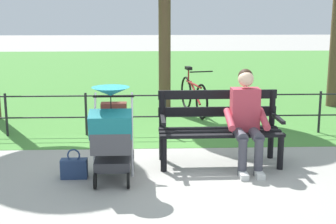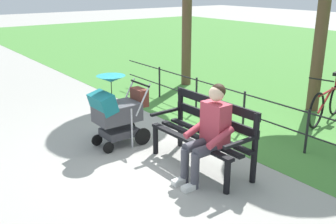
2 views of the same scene
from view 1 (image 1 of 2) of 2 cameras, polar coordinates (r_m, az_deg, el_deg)
ground_plane at (r=6.47m, az=0.15°, el=-6.30°), size 60.00×60.00×0.00m
grass_lawn at (r=15.07m, az=-1.31°, el=4.41°), size 40.00×16.00×0.01m
park_bench at (r=6.49m, az=5.99°, el=-1.46°), size 1.61×0.62×0.96m
person_on_bench at (r=6.30m, az=9.14°, el=-0.56°), size 0.54×0.74×1.28m
stroller at (r=5.81m, az=-6.55°, el=-2.40°), size 0.52×0.90×1.15m
handbag at (r=6.09m, az=-10.91°, el=-6.44°), size 0.32×0.14×0.37m
park_fence at (r=7.93m, az=1.63°, el=0.34°), size 7.68×0.04×0.70m
bicycle at (r=9.52m, az=2.99°, el=1.99°), size 0.51×1.63×0.89m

